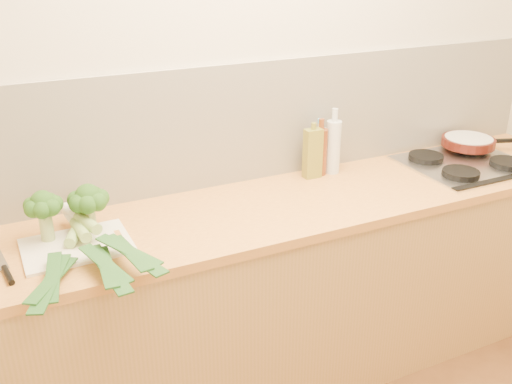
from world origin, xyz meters
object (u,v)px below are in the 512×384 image
(gas_hob, at_px, (467,163))
(chefs_knife, at_px, (6,271))
(skillet, at_px, (469,141))
(chopping_board, at_px, (77,246))

(gas_hob, xyz_separation_m, chefs_knife, (-2.12, -0.10, -0.01))
(chefs_knife, xyz_separation_m, skillet, (2.25, 0.23, 0.05))
(gas_hob, relative_size, chopping_board, 1.54)
(gas_hob, distance_m, skillet, 0.20)
(gas_hob, xyz_separation_m, chopping_board, (-1.87, -0.02, -0.01))
(skillet, bearing_deg, gas_hob, -115.39)
(gas_hob, xyz_separation_m, skillet, (0.14, 0.14, 0.05))
(chopping_board, distance_m, chefs_knife, 0.25)
(gas_hob, bearing_deg, chopping_board, -179.42)
(chopping_board, xyz_separation_m, skillet, (2.01, 0.15, 0.06))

